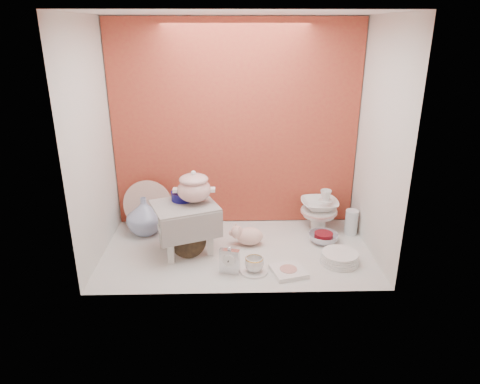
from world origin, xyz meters
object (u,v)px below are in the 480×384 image
object	(u,v)px
floral_platter	(148,205)
gold_rim_teacup	(254,264)
step_stool	(186,228)
porcelain_tower	(319,209)
dinner_plate_stack	(340,258)
soup_tureen	(194,187)
plush_pig	(250,236)
crystal_bowl	(323,238)
mantel_clock	(230,260)
blue_white_vase	(145,216)

from	to	relation	value
floral_platter	gold_rim_teacup	distance (m)	1.01
step_stool	porcelain_tower	distance (m)	1.01
dinner_plate_stack	porcelain_tower	distance (m)	0.52
dinner_plate_stack	porcelain_tower	world-z (taller)	porcelain_tower
step_stool	soup_tureen	xyz separation A→B (m)	(0.06, 0.04, 0.28)
gold_rim_teacup	porcelain_tower	distance (m)	0.80
plush_pig	crystal_bowl	world-z (taller)	plush_pig
gold_rim_teacup	porcelain_tower	bearing A→B (deg)	49.66
soup_tureen	crystal_bowl	distance (m)	0.99
soup_tureen	plush_pig	xyz separation A→B (m)	(0.37, 0.04, -0.38)
floral_platter	dinner_plate_stack	bearing A→B (deg)	-22.94
step_stool	mantel_clock	distance (m)	0.42
mantel_clock	plush_pig	distance (m)	0.39
soup_tureen	dinner_plate_stack	size ratio (longest dim) A/B	1.06
blue_white_vase	mantel_clock	distance (m)	0.84
blue_white_vase	mantel_clock	xyz separation A→B (m)	(0.62, -0.57, -0.05)
step_stool	gold_rim_teacup	distance (m)	0.54
mantel_clock	crystal_bowl	world-z (taller)	mantel_clock
blue_white_vase	crystal_bowl	xyz separation A→B (m)	(1.28, -0.18, -0.11)
gold_rim_teacup	crystal_bowl	size ratio (longest dim) A/B	0.55
soup_tureen	dinner_plate_stack	distance (m)	1.05
mantel_clock	plush_pig	xyz separation A→B (m)	(0.14, 0.36, -0.02)
soup_tureen	blue_white_vase	size ratio (longest dim) A/B	0.95
soup_tureen	porcelain_tower	size ratio (longest dim) A/B	0.84
crystal_bowl	dinner_plate_stack	bearing A→B (deg)	-81.16
crystal_bowl	blue_white_vase	bearing A→B (deg)	171.96
soup_tureen	dinner_plate_stack	xyz separation A→B (m)	(0.94, -0.22, -0.42)
mantel_clock	dinner_plate_stack	bearing A→B (deg)	22.32
floral_platter	dinner_plate_stack	xyz separation A→B (m)	(1.31, -0.56, -0.15)
soup_tureen	porcelain_tower	xyz separation A→B (m)	(0.90, 0.29, -0.30)
blue_white_vase	soup_tureen	bearing A→B (deg)	-32.74
crystal_bowl	porcelain_tower	distance (m)	0.25
gold_rim_teacup	blue_white_vase	bearing A→B (deg)	143.48
gold_rim_teacup	porcelain_tower	size ratio (longest dim) A/B	0.37
step_stool	soup_tureen	world-z (taller)	soup_tureen
blue_white_vase	gold_rim_teacup	size ratio (longest dim) A/B	2.40
plush_pig	floral_platter	bearing A→B (deg)	-178.60
dinner_plate_stack	porcelain_tower	size ratio (longest dim) A/B	0.79
mantel_clock	porcelain_tower	size ratio (longest dim) A/B	0.57
gold_rim_teacup	crystal_bowl	world-z (taller)	gold_rim_teacup
floral_platter	crystal_bowl	xyz separation A→B (m)	(1.27, -0.27, -0.15)
step_stool	blue_white_vase	world-z (taller)	step_stool
plush_pig	step_stool	bearing A→B (deg)	-146.88
mantel_clock	crystal_bowl	bearing A→B (deg)	44.59
soup_tureen	crystal_bowl	xyz separation A→B (m)	(0.89, 0.07, -0.42)
plush_pig	porcelain_tower	xyz separation A→B (m)	(0.53, 0.25, 0.09)
mantel_clock	plush_pig	world-z (taller)	mantel_clock
floral_platter	soup_tureen	bearing A→B (deg)	-41.78
gold_rim_teacup	crystal_bowl	xyz separation A→B (m)	(0.51, 0.39, -0.02)
blue_white_vase	step_stool	bearing A→B (deg)	-41.26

